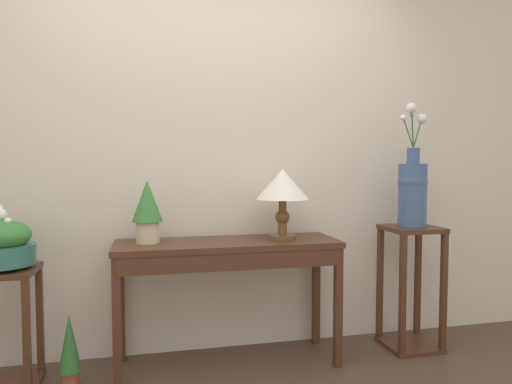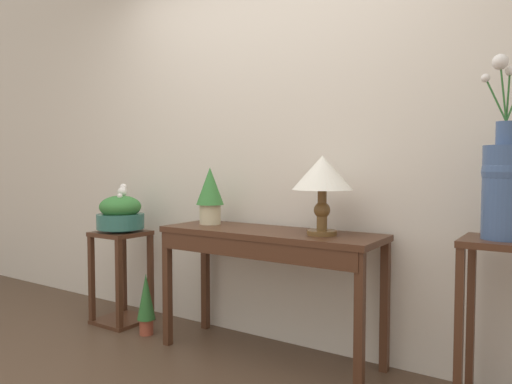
{
  "view_description": "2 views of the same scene",
  "coord_description": "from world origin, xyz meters",
  "px_view_note": "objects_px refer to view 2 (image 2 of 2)",
  "views": [
    {
      "loc": [
        -0.33,
        -1.54,
        1.22
      ],
      "look_at": [
        0.32,
        1.27,
        1.05
      ],
      "focal_mm": 32.17,
      "sensor_mm": 36.0,
      "label": 1
    },
    {
      "loc": [
        1.59,
        -1.18,
        1.14
      ],
      "look_at": [
        0.06,
        1.13,
        0.99
      ],
      "focal_mm": 33.49,
      "sensor_mm": 36.0,
      "label": 2
    }
  ],
  "objects_px": {
    "pedestal_stand_right": "(500,330)",
    "potted_plant_floor": "(146,302)",
    "console_table": "(266,248)",
    "potted_plant_on_console": "(210,193)",
    "flower_vase_tall_right": "(505,180)",
    "table_lamp": "(322,177)",
    "planter_bowl_wide_left": "(120,213)",
    "pedestal_stand_left": "(121,277)"
  },
  "relations": [
    {
      "from": "pedestal_stand_left",
      "to": "flower_vase_tall_right",
      "type": "xyz_separation_m",
      "value": [
        2.45,
        0.04,
        0.74
      ]
    },
    {
      "from": "table_lamp",
      "to": "flower_vase_tall_right",
      "type": "relative_size",
      "value": 0.54
    },
    {
      "from": "planter_bowl_wide_left",
      "to": "pedestal_stand_left",
      "type": "bearing_deg",
      "value": -72.75
    },
    {
      "from": "console_table",
      "to": "potted_plant_on_console",
      "type": "bearing_deg",
      "value": 172.37
    },
    {
      "from": "pedestal_stand_left",
      "to": "potted_plant_floor",
      "type": "xyz_separation_m",
      "value": [
        0.34,
        -0.08,
        -0.11
      ]
    },
    {
      "from": "pedestal_stand_right",
      "to": "pedestal_stand_left",
      "type": "bearing_deg",
      "value": -179.18
    },
    {
      "from": "console_table",
      "to": "potted_plant_on_console",
      "type": "xyz_separation_m",
      "value": [
        -0.47,
        0.06,
        0.3
      ]
    },
    {
      "from": "potted_plant_floor",
      "to": "table_lamp",
      "type": "bearing_deg",
      "value": 6.19
    },
    {
      "from": "pedestal_stand_right",
      "to": "flower_vase_tall_right",
      "type": "xyz_separation_m",
      "value": [
        0.0,
        0.0,
        0.67
      ]
    },
    {
      "from": "potted_plant_on_console",
      "to": "flower_vase_tall_right",
      "type": "distance_m",
      "value": 1.7
    },
    {
      "from": "console_table",
      "to": "potted_plant_on_console",
      "type": "height_order",
      "value": "potted_plant_on_console"
    },
    {
      "from": "table_lamp",
      "to": "pedestal_stand_right",
      "type": "relative_size",
      "value": 0.53
    },
    {
      "from": "pedestal_stand_right",
      "to": "potted_plant_floor",
      "type": "bearing_deg",
      "value": -176.8
    },
    {
      "from": "planter_bowl_wide_left",
      "to": "potted_plant_floor",
      "type": "bearing_deg",
      "value": -13.8
    },
    {
      "from": "potted_plant_on_console",
      "to": "table_lamp",
      "type": "bearing_deg",
      "value": -2.66
    },
    {
      "from": "potted_plant_on_console",
      "to": "flower_vase_tall_right",
      "type": "bearing_deg",
      "value": -1.79
    },
    {
      "from": "potted_plant_on_console",
      "to": "pedestal_stand_right",
      "type": "xyz_separation_m",
      "value": [
        1.7,
        -0.05,
        -0.56
      ]
    },
    {
      "from": "console_table",
      "to": "table_lamp",
      "type": "distance_m",
      "value": 0.54
    },
    {
      "from": "planter_bowl_wide_left",
      "to": "flower_vase_tall_right",
      "type": "bearing_deg",
      "value": 0.81
    },
    {
      "from": "pedestal_stand_right",
      "to": "flower_vase_tall_right",
      "type": "height_order",
      "value": "flower_vase_tall_right"
    },
    {
      "from": "flower_vase_tall_right",
      "to": "table_lamp",
      "type": "bearing_deg",
      "value": 179.02
    },
    {
      "from": "console_table",
      "to": "pedestal_stand_right",
      "type": "distance_m",
      "value": 1.25
    },
    {
      "from": "console_table",
      "to": "planter_bowl_wide_left",
      "type": "relative_size",
      "value": 3.92
    },
    {
      "from": "potted_plant_on_console",
      "to": "pedestal_stand_right",
      "type": "height_order",
      "value": "potted_plant_on_console"
    },
    {
      "from": "potted_plant_floor",
      "to": "console_table",
      "type": "bearing_deg",
      "value": 6.96
    },
    {
      "from": "console_table",
      "to": "potted_plant_floor",
      "type": "xyz_separation_m",
      "value": [
        -0.89,
        -0.11,
        -0.43
      ]
    },
    {
      "from": "table_lamp",
      "to": "planter_bowl_wide_left",
      "type": "bearing_deg",
      "value": -178.18
    },
    {
      "from": "potted_plant_floor",
      "to": "flower_vase_tall_right",
      "type": "bearing_deg",
      "value": 3.2
    },
    {
      "from": "planter_bowl_wide_left",
      "to": "pedestal_stand_right",
      "type": "distance_m",
      "value": 2.48
    },
    {
      "from": "console_table",
      "to": "pedestal_stand_right",
      "type": "height_order",
      "value": "pedestal_stand_right"
    },
    {
      "from": "potted_plant_on_console",
      "to": "flower_vase_tall_right",
      "type": "xyz_separation_m",
      "value": [
        1.7,
        -0.05,
        0.11
      ]
    },
    {
      "from": "console_table",
      "to": "table_lamp",
      "type": "height_order",
      "value": "table_lamp"
    },
    {
      "from": "pedestal_stand_right",
      "to": "potted_plant_floor",
      "type": "xyz_separation_m",
      "value": [
        -2.11,
        -0.12,
        -0.18
      ]
    },
    {
      "from": "pedestal_stand_left",
      "to": "flower_vase_tall_right",
      "type": "distance_m",
      "value": 2.56
    },
    {
      "from": "table_lamp",
      "to": "potted_plant_on_console",
      "type": "height_order",
      "value": "table_lamp"
    },
    {
      "from": "potted_plant_floor",
      "to": "potted_plant_on_console",
      "type": "bearing_deg",
      "value": 22.35
    },
    {
      "from": "pedestal_stand_right",
      "to": "flower_vase_tall_right",
      "type": "relative_size",
      "value": 1.01
    },
    {
      "from": "table_lamp",
      "to": "potted_plant_on_console",
      "type": "bearing_deg",
      "value": 177.34
    },
    {
      "from": "console_table",
      "to": "pedestal_stand_left",
      "type": "bearing_deg",
      "value": -178.82
    },
    {
      "from": "console_table",
      "to": "potted_plant_floor",
      "type": "height_order",
      "value": "console_table"
    },
    {
      "from": "table_lamp",
      "to": "console_table",
      "type": "bearing_deg",
      "value": -175.8
    },
    {
      "from": "planter_bowl_wide_left",
      "to": "console_table",
      "type": "bearing_deg",
      "value": 1.16
    }
  ]
}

